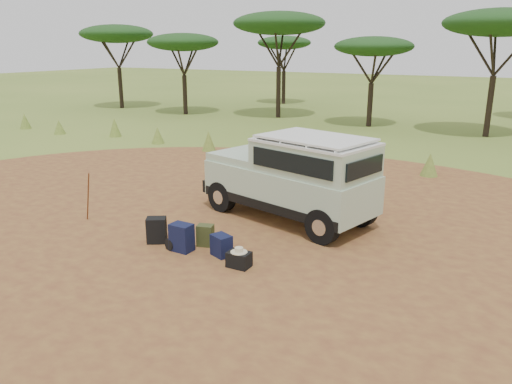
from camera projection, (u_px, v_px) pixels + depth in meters
The scene contains 13 objects.
ground at pixel (224, 241), 11.45m from camera, with size 140.00×140.00×0.00m, color #5B7429.
dirt_clearing at pixel (224, 241), 11.45m from camera, with size 23.00×23.00×0.01m, color olive.
grass_fringe at pixel (351, 155), 18.58m from camera, with size 36.60×1.60×0.90m.
acacia_treeline at pixel (434, 34), 26.39m from camera, with size 46.70×13.20×6.26m.
safari_vehicle at pixel (293, 179), 12.55m from camera, with size 4.87×2.92×2.23m.
walking_staff at pixel (88, 197), 12.52m from camera, with size 0.03×0.03×1.37m, color brown.
backpack_black at pixel (157, 230), 11.28m from camera, with size 0.43×0.32×0.59m, color black.
backpack_navy at pixel (182, 238), 10.81m from camera, with size 0.47×0.34×0.62m, color #101733.
backpack_olive at pixel (205, 235), 11.10m from camera, with size 0.35×0.25×0.49m, color #373D1C.
duffel_navy at pixel (221, 246), 10.56m from camera, with size 0.42×0.31×0.47m, color #101733.
hard_case at pixel (239, 260), 10.05m from camera, with size 0.46×0.32×0.32m, color black.
stuff_sack at pixel (173, 243), 10.94m from camera, with size 0.28×0.28×0.28m, color black.
safari_hat at pixel (239, 251), 9.99m from camera, with size 0.34×0.34×0.10m.
Camera 1 is at (5.76, -9.01, 4.31)m, focal length 35.00 mm.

